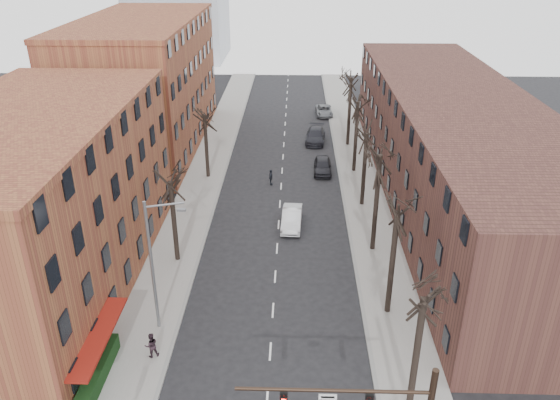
{
  "coord_description": "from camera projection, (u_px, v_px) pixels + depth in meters",
  "views": [
    {
      "loc": [
        1.33,
        -17.52,
        22.64
      ],
      "look_at": [
        0.22,
        20.67,
        4.0
      ],
      "focal_mm": 35.0,
      "sensor_mm": 36.0,
      "label": 1
    }
  ],
  "objects": [
    {
      "name": "building_right",
      "position": [
        455.0,
        148.0,
        50.05
      ],
      "size": [
        12.0,
        50.0,
        10.0
      ],
      "primitive_type": "cube",
      "color": "#4B2A23",
      "rests_on": "ground"
    },
    {
      "name": "building_left_far",
      "position": [
        145.0,
        86.0,
        62.58
      ],
      "size": [
        12.0,
        28.0,
        14.0
      ],
      "primitive_type": "cube",
      "color": "brown",
      "rests_on": "ground"
    },
    {
      "name": "pedestrian_crossing",
      "position": [
        271.0,
        177.0,
        54.44
      ],
      "size": [
        0.46,
        0.97,
        1.61
      ],
      "primitive_type": "imported",
      "rotation": [
        0.0,
        0.0,
        1.64
      ],
      "color": "black",
      "rests_on": "ground"
    },
    {
      "name": "streetlight",
      "position": [
        154.0,
        261.0,
        32.67
      ],
      "size": [
        2.45,
        0.22,
        9.03
      ],
      "color": "slate",
      "rests_on": "ground"
    },
    {
      "name": "parked_car_near",
      "position": [
        323.0,
        166.0,
        57.27
      ],
      "size": [
        1.93,
        4.56,
        1.54
      ],
      "primitive_type": "imported",
      "rotation": [
        0.0,
        0.0,
        -0.03
      ],
      "color": "black",
      "rests_on": "ground"
    },
    {
      "name": "tree_right_c",
      "position": [
        372.0,
        250.0,
        43.47
      ],
      "size": [
        5.2,
        5.2,
        11.6
      ],
      "primitive_type": null,
      "color": "black",
      "rests_on": "ground"
    },
    {
      "name": "tree_right_d",
      "position": [
        362.0,
        205.0,
        50.66
      ],
      "size": [
        5.2,
        5.2,
        10.0
      ],
      "primitive_type": null,
      "color": "black",
      "rests_on": "ground"
    },
    {
      "name": "awning_left",
      "position": [
        106.0,
        372.0,
        31.34
      ],
      "size": [
        1.2,
        7.0,
        0.15
      ],
      "primitive_type": "cube",
      "color": "maroon",
      "rests_on": "ground"
    },
    {
      "name": "building_left_near",
      "position": [
        39.0,
        207.0,
        36.97
      ],
      "size": [
        12.0,
        26.0,
        12.0
      ],
      "primitive_type": "cube",
      "color": "brown",
      "rests_on": "ground"
    },
    {
      "name": "parked_car_far",
      "position": [
        324.0,
        111.0,
        75.51
      ],
      "size": [
        2.34,
        4.83,
        1.32
      ],
      "primitive_type": "imported",
      "rotation": [
        0.0,
        0.0,
        0.03
      ],
      "color": "slate",
      "rests_on": "ground"
    },
    {
      "name": "parked_car_mid",
      "position": [
        315.0,
        136.0,
        65.76
      ],
      "size": [
        2.69,
        5.63,
        1.59
      ],
      "primitive_type": "imported",
      "rotation": [
        0.0,
        0.0,
        -0.09
      ],
      "color": "black",
      "rests_on": "ground"
    },
    {
      "name": "hedge",
      "position": [
        96.0,
        376.0,
        30.16
      ],
      "size": [
        0.8,
        6.0,
        1.0
      ],
      "primitive_type": "cube",
      "color": "#143412",
      "rests_on": "sidewalk_left"
    },
    {
      "name": "sidewalk_left",
      "position": [
        206.0,
        173.0,
        57.32
      ],
      "size": [
        4.0,
        90.0,
        0.15
      ],
      "primitive_type": "cube",
      "color": "gray",
      "rests_on": "ground"
    },
    {
      "name": "tree_right_e",
      "position": [
        354.0,
        171.0,
        57.85
      ],
      "size": [
        5.2,
        5.2,
        10.8
      ],
      "primitive_type": null,
      "color": "black",
      "rests_on": "ground"
    },
    {
      "name": "silver_sedan",
      "position": [
        292.0,
        218.0,
        46.68
      ],
      "size": [
        1.85,
        4.74,
        1.54
      ],
      "primitive_type": "imported",
      "rotation": [
        0.0,
        0.0,
        -0.05
      ],
      "color": "silver",
      "rests_on": "ground"
    },
    {
      "name": "tree_left_b",
      "position": [
        208.0,
        177.0,
        56.45
      ],
      "size": [
        5.2,
        5.2,
        9.5
      ],
      "primitive_type": null,
      "color": "black",
      "rests_on": "ground"
    },
    {
      "name": "sidewalk_right",
      "position": [
        358.0,
        175.0,
        56.91
      ],
      "size": [
        4.0,
        90.0,
        0.15
      ],
      "primitive_type": "cube",
      "color": "gray",
      "rests_on": "ground"
    },
    {
      "name": "tree_right_b",
      "position": [
        387.0,
        312.0,
        36.29
      ],
      "size": [
        5.2,
        5.2,
        10.8
      ],
      "primitive_type": null,
      "color": "black",
      "rests_on": "ground"
    },
    {
      "name": "tree_right_f",
      "position": [
        347.0,
        145.0,
        65.03
      ],
      "size": [
        5.2,
        5.2,
        11.6
      ],
      "primitive_type": null,
      "color": "black",
      "rests_on": "ground"
    },
    {
      "name": "tree_left_a",
      "position": [
        178.0,
        260.0,
        42.07
      ],
      "size": [
        5.2,
        5.2,
        9.5
      ],
      "primitive_type": null,
      "color": "black",
      "rests_on": "ground"
    },
    {
      "name": "pedestrian_b",
      "position": [
        151.0,
        345.0,
        31.97
      ],
      "size": [
        0.97,
        0.88,
        1.62
      ],
      "primitive_type": "imported",
      "rotation": [
        0.0,
        0.0,
        3.56
      ],
      "color": "black",
      "rests_on": "sidewalk_left"
    }
  ]
}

